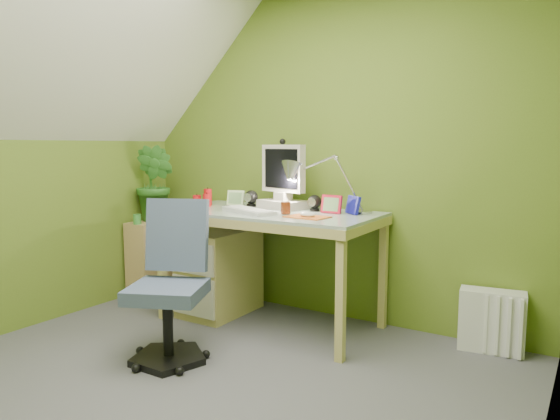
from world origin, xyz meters
The scene contains 22 objects.
floor centered at (0.00, 0.00, -0.01)m, with size 3.20×3.20×0.01m, color #4F4F54.
wall_back centered at (0.00, 1.60, 1.20)m, with size 3.20×0.01×2.40m, color olive.
wall_right centered at (1.60, 0.00, 1.20)m, with size 0.01×3.20×2.40m, color olive.
slope_ceiling centered at (-1.00, 0.00, 1.85)m, with size 1.10×3.20×1.10m, color white.
desk centered at (-0.21, 1.19, 0.40)m, with size 1.51×0.75×0.81m, color tan, non-canonical shape.
monitor centered at (-0.21, 1.37, 1.06)m, with size 0.36×0.21×0.49m, color beige, non-canonical shape.
speaker_left centered at (-0.48, 1.35, 0.87)m, with size 0.10×0.10×0.12m, color black, non-canonical shape.
speaker_right centered at (0.06, 1.35, 0.87)m, with size 0.09×0.09×0.11m, color black, non-canonical shape.
keyboard centered at (-0.29, 1.05, 0.82)m, with size 0.48×0.15×0.02m, color silver.
mousepad centered at (0.17, 1.05, 0.81)m, with size 0.26×0.18×0.01m, color #D16120.
mouse centered at (0.17, 1.05, 0.83)m, with size 0.11×0.07×0.04m, color silver.
amber_tumbler centered at (-0.03, 1.11, 0.85)m, with size 0.06×0.06×0.08m, color maroon.
candle_cluster centered at (-0.81, 1.20, 0.87)m, with size 0.17×0.15×0.12m, color red, non-canonical shape.
photo_frame_red centered at (0.21, 1.31, 0.87)m, with size 0.14×0.02×0.12m, color red.
photo_frame_blue centered at (0.35, 1.35, 0.87)m, with size 0.14×0.02×0.12m, color #151693.
photo_frame_green centered at (-0.61, 1.33, 0.87)m, with size 0.13×0.02×0.12m, color #BFDF99.
desk_lamp centered at (0.24, 1.37, 1.09)m, with size 0.53×0.23×0.57m, color silver, non-canonical shape.
side_ledge centered at (-1.45, 1.25, 0.31)m, with size 0.23×0.36×0.63m, color tan.
potted_plant centered at (-1.41, 1.30, 0.95)m, with size 0.35×0.28×0.64m, color #2F6E24.
green_cup centered at (-1.43, 1.10, 0.67)m, with size 0.06×0.06×0.08m, color #42943D.
task_chair centered at (-0.35, 0.32, 0.43)m, with size 0.47×0.47×0.85m, color #414F6B, non-canonical shape.
radiator centered at (1.23, 1.50, 0.19)m, with size 0.38×0.15×0.38m, color silver.
Camera 1 is at (1.75, -1.78, 1.26)m, focal length 33.00 mm.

